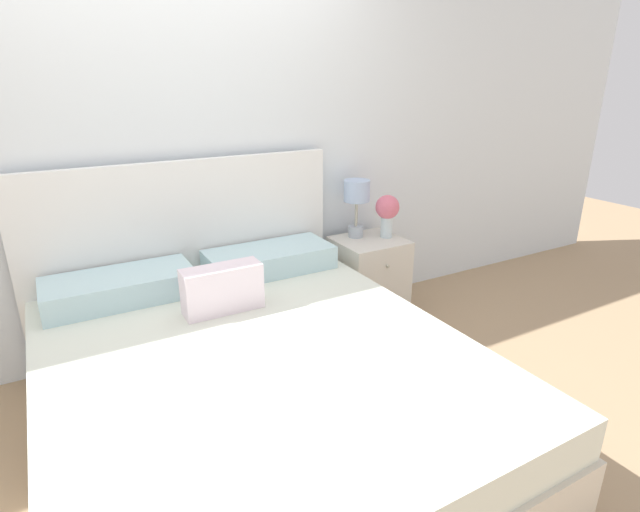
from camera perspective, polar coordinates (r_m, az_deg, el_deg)
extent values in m
plane|color=tan|center=(3.41, -13.99, -9.30)|extent=(12.00, 12.00, 0.00)
cube|color=white|center=(3.08, -16.42, 12.96)|extent=(8.00, 0.06, 2.60)
cube|color=beige|center=(2.46, -6.91, -17.24)|extent=(1.82, 2.17, 0.31)
cube|color=white|center=(2.31, -7.17, -12.35)|extent=(1.79, 2.12, 0.18)
cube|color=white|center=(3.15, -14.75, -0.11)|extent=(1.86, 0.05, 1.18)
cube|color=silver|center=(2.88, -21.90, -3.34)|extent=(0.77, 0.36, 0.14)
cube|color=silver|center=(3.09, -5.77, -0.38)|extent=(0.77, 0.36, 0.14)
cube|color=white|center=(2.58, -11.09, -3.70)|extent=(0.40, 0.14, 0.24)
cube|color=silver|center=(3.56, 5.53, -2.46)|extent=(0.45, 0.42, 0.57)
sphere|color=#B2AD93|center=(3.33, 7.78, -1.19)|extent=(0.02, 0.02, 0.02)
cylinder|color=#A8B2BC|center=(3.50, 4.11, 2.83)|extent=(0.10, 0.10, 0.08)
cylinder|color=#B7B29E|center=(3.46, 4.16, 4.85)|extent=(0.02, 0.02, 0.18)
cylinder|color=#A8BCDB|center=(3.43, 4.23, 7.45)|extent=(0.18, 0.18, 0.14)
cylinder|color=silver|center=(3.50, 7.61, 3.37)|extent=(0.08, 0.08, 0.15)
sphere|color=#E06B7F|center=(3.47, 7.71, 5.57)|extent=(0.16, 0.16, 0.16)
sphere|color=#609356|center=(3.50, 8.22, 4.99)|extent=(0.07, 0.07, 0.07)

